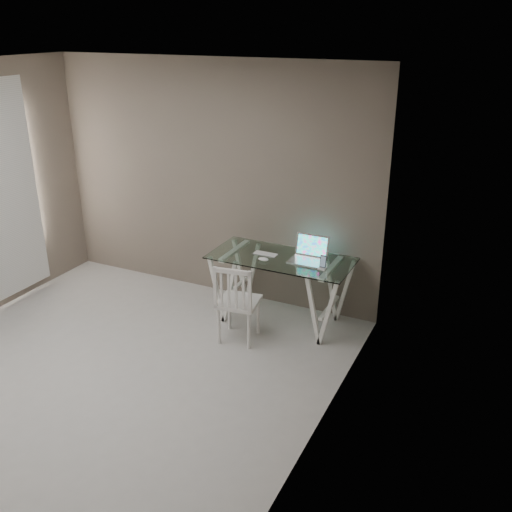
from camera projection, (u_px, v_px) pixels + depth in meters
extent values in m
plane|color=#ADAAA5|center=(93.00, 387.00, 5.12)|extent=(4.50, 4.50, 0.00)
cube|color=white|center=(52.00, 72.00, 4.08)|extent=(4.00, 4.50, 0.02)
cube|color=#6A5E53|center=(212.00, 181.00, 6.48)|extent=(4.00, 0.02, 2.70)
cube|color=#6A5E53|center=(307.00, 295.00, 3.81)|extent=(0.02, 4.50, 2.70)
cube|color=silver|center=(281.00, 258.00, 5.97)|extent=(1.50, 0.70, 0.01)
cube|color=white|center=(235.00, 281.00, 6.33)|extent=(0.24, 0.62, 0.72)
cube|color=white|center=(329.00, 301.00, 5.89)|extent=(0.24, 0.62, 0.72)
cube|color=silver|center=(239.00, 302.00, 5.74)|extent=(0.45, 0.45, 0.04)
cylinder|color=silver|center=(219.00, 326.00, 5.73)|extent=(0.03, 0.03, 0.40)
cylinder|color=silver|center=(249.00, 331.00, 5.64)|extent=(0.03, 0.03, 0.40)
cylinder|color=silver|center=(230.00, 312.00, 6.01)|extent=(0.03, 0.03, 0.40)
cylinder|color=silver|center=(258.00, 316.00, 5.92)|extent=(0.03, 0.03, 0.40)
cube|color=silver|center=(232.00, 290.00, 5.49)|extent=(0.39, 0.08, 0.44)
cube|color=silver|center=(307.00, 261.00, 5.85)|extent=(0.35, 0.25, 0.02)
cube|color=#19D899|center=(312.00, 245.00, 5.93)|extent=(0.35, 0.07, 0.23)
cube|color=silver|center=(265.00, 254.00, 6.05)|extent=(0.27, 0.12, 0.01)
ellipsoid|color=white|center=(263.00, 259.00, 5.88)|extent=(0.11, 0.07, 0.04)
cube|color=white|center=(322.00, 268.00, 5.69)|extent=(0.08, 0.08, 0.02)
cube|color=black|center=(323.00, 261.00, 5.67)|extent=(0.06, 0.03, 0.13)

